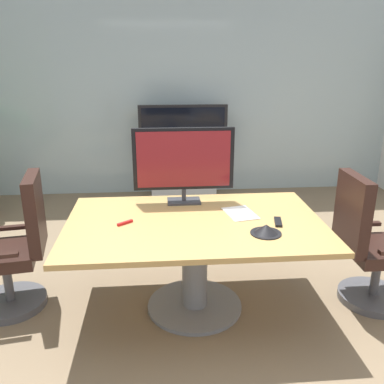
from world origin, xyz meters
The scene contains 11 objects.
ground_plane centered at (0.00, 0.00, 0.00)m, with size 7.37×7.37×0.00m, color #7A664C.
wall_back_glass_partition centered at (0.00, 3.12, 1.50)m, with size 6.37×0.10×3.00m, color #9EB2B7.
conference_table centered at (0.01, 0.07, 0.57)m, with size 1.94×1.22×0.75m.
office_chair_left centered at (-1.39, 0.23, 0.46)m, with size 0.63×0.61×1.09m.
office_chair_right centered at (1.41, 0.04, 0.46)m, with size 0.60×0.57×1.09m.
tv_monitor centered at (-0.04, 0.51, 1.11)m, with size 0.84×0.18×0.64m.
wall_display_unit centered at (0.09, 2.77, 0.44)m, with size 1.20×0.36×1.31m.
conference_phone centered at (0.49, -0.20, 0.78)m, with size 0.22×0.22×0.07m.
remote_control centered at (0.63, -0.02, 0.76)m, with size 0.05×0.17×0.02m, color black.
whiteboard_marker centered at (-0.51, 0.06, 0.76)m, with size 0.13×0.02×0.02m, color red.
paper_notepad centered at (0.38, 0.19, 0.76)m, with size 0.21×0.30×0.01m, color white.
Camera 1 is at (-0.25, -2.82, 1.96)m, focal length 38.70 mm.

